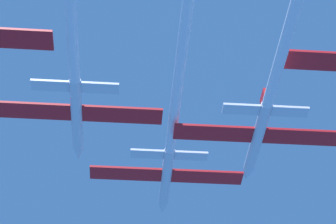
{
  "coord_description": "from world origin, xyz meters",
  "views": [
    {
      "loc": [
        -4.19,
        -69.21,
        -46.84
      ],
      "look_at": [
        -0.07,
        -12.77,
        0.41
      ],
      "focal_mm": 70.79,
      "sensor_mm": 36.0,
      "label": 1
    }
  ],
  "objects": [
    {
      "name": "jet_right_wing",
      "position": [
        10.38,
        -24.39,
        -0.64
      ],
      "size": [
        19.31,
        54.16,
        3.2
      ],
      "color": "white"
    },
    {
      "name": "jet_left_wing",
      "position": [
        -10.29,
        -25.89,
        0.68
      ],
      "size": [
        19.31,
        55.55,
        3.2
      ],
      "color": "white"
    },
    {
      "name": "jet_lead",
      "position": [
        0.67,
        -14.6,
        0.58
      ],
      "size": [
        19.31,
        55.95,
        3.2
      ],
      "color": "white"
    }
  ]
}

